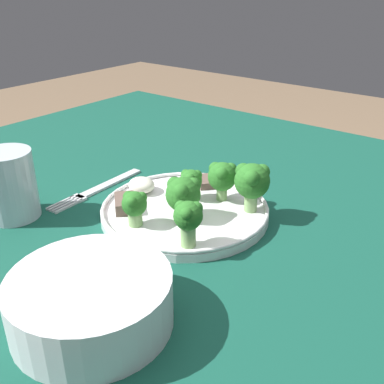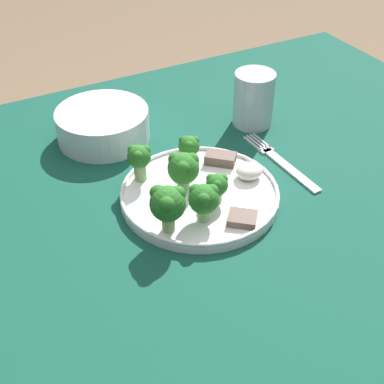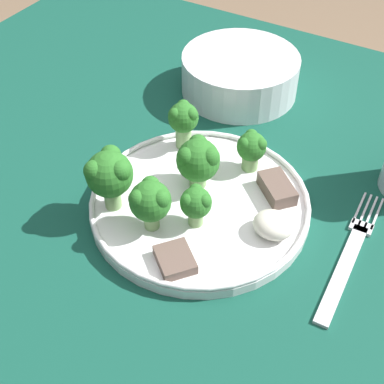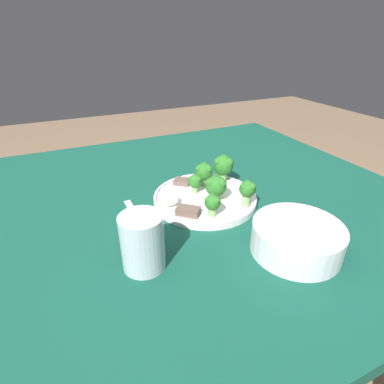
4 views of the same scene
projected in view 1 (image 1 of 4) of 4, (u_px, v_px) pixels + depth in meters
table at (179, 254)px, 0.76m from camera, size 1.12×0.97×0.75m
dinner_plate at (185, 210)px, 0.66m from camera, size 0.24×0.24×0.02m
fork at (99, 189)px, 0.74m from camera, size 0.03×0.19×0.00m
cream_bowl at (91, 302)px, 0.45m from camera, size 0.16×0.16×0.06m
drinking_glass at (10, 188)px, 0.64m from camera, size 0.07×0.07×0.10m
broccoli_floret_near_rim_left at (183, 194)px, 0.61m from camera, size 0.05×0.05×0.06m
broccoli_floret_center_left at (222, 176)px, 0.66m from camera, size 0.04×0.04×0.06m
broccoli_floret_back_left at (188, 218)px, 0.55m from camera, size 0.04×0.04×0.06m
broccoli_floret_front_left at (252, 181)px, 0.63m from camera, size 0.05×0.05×0.07m
broccoli_floret_center_back at (191, 181)px, 0.67m from camera, size 0.03×0.03×0.05m
broccoli_floret_mid_cluster at (134, 205)px, 0.60m from camera, size 0.04×0.03×0.05m
meat_slice_front_slice at (208, 181)px, 0.73m from camera, size 0.05×0.05×0.01m
meat_slice_middle_slice at (125, 203)px, 0.65m from camera, size 0.06×0.05×0.02m
sauce_dollop at (142, 185)px, 0.70m from camera, size 0.04×0.04×0.02m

